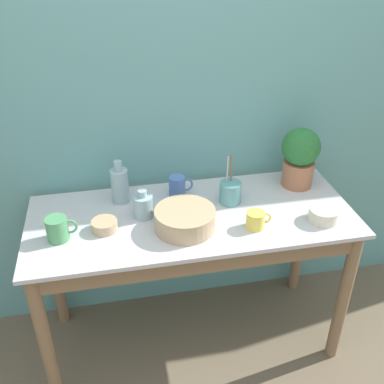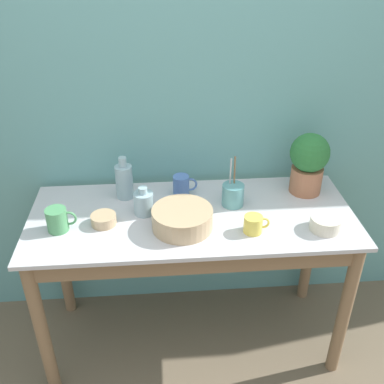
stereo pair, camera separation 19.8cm
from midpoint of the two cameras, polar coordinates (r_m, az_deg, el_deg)
name	(u,v)px [view 1 (the left image)]	position (r m, az deg, el deg)	size (l,w,h in m)	color
ground_plane	(204,384)	(2.39, -1.01, -23.27)	(12.00, 12.00, 0.00)	brown
wall_back	(177,102)	(2.18, -4.55, 11.22)	(6.00, 0.05, 2.40)	#609E9E
counter_table	(193,245)	(2.11, -2.56, -6.78)	(1.48, 0.61, 0.80)	#846647
potted_plant	(300,156)	(2.23, 11.11, 4.50)	(0.19, 0.19, 0.30)	#A36647
bowl_wash_large	(185,219)	(1.93, -3.82, -3.56)	(0.26, 0.26, 0.09)	tan
bottle_tall	(120,185)	(2.13, -11.80, 0.81)	(0.08, 0.08, 0.21)	#93B2BC
bottle_short	(143,206)	(2.02, -9.03, -1.82)	(0.09, 0.09, 0.14)	#93B2BC
mug_yellow	(256,220)	(1.94, 5.25, -3.65)	(0.11, 0.08, 0.08)	#E5CC4C
mug_green	(58,229)	(1.97, -19.48, -4.54)	(0.13, 0.09, 0.10)	#4C935B
mug_blue	(178,186)	(2.15, -4.45, 0.63)	(0.12, 0.08, 0.10)	#4C70B7
bowl_small_cream	(324,215)	(2.04, 13.74, -2.90)	(0.13, 0.13, 0.06)	beige
bowl_small_tan	(104,225)	(1.99, -13.88, -4.24)	(0.11, 0.11, 0.05)	tan
utensil_cup	(230,192)	(2.10, 2.20, -0.11)	(0.10, 0.10, 0.24)	#569399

